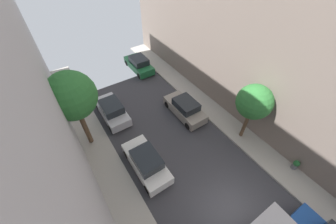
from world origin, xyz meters
name	(u,v)px	position (x,y,z in m)	size (l,w,h in m)	color
ground	(233,215)	(0.00, 0.00, 0.00)	(32.00, 32.00, 0.00)	#38383D
sidewalk_right	(284,172)	(5.00, 0.00, 0.07)	(2.00, 44.00, 0.15)	#A8A399
parked_car_left_2	(146,162)	(-2.70, 5.55, 0.72)	(1.78, 4.20, 1.57)	white
parked_car_left_3	(112,110)	(-2.70, 11.61, 0.72)	(1.78, 4.20, 1.57)	silver
parked_car_right_1	(185,108)	(2.70, 8.36, 0.72)	(1.78, 4.20, 1.57)	gray
parked_car_right_2	(139,64)	(2.70, 16.95, 0.72)	(1.78, 4.20, 1.57)	#1E6638
street_tree_0	(71,96)	(-5.23, 9.88, 4.72)	(3.17, 3.17, 6.19)	brown
street_tree_1	(254,102)	(4.94, 3.86, 3.69)	(2.46, 2.46, 4.79)	brown
potted_plant_1	(296,165)	(5.75, -0.16, 0.56)	(0.41, 0.41, 0.77)	slate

